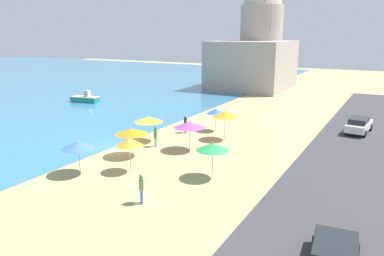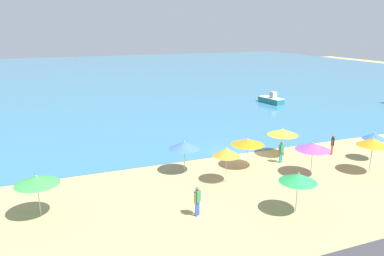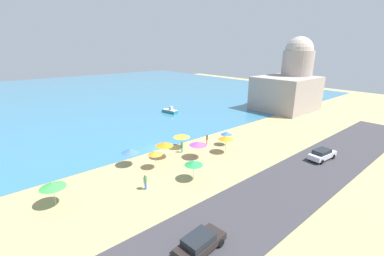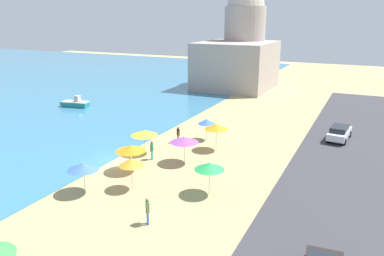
{
  "view_description": "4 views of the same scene",
  "coord_description": "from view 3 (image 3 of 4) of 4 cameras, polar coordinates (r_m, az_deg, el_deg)",
  "views": [
    {
      "loc": [
        -22.63,
        -20.03,
        9.19
      ],
      "look_at": [
        2.66,
        -5.98,
        1.79
      ],
      "focal_mm": 35.0,
      "sensor_mm": 36.0,
      "label": 1
    },
    {
      "loc": [
        -14.57,
        -25.7,
        10.18
      ],
      "look_at": [
        -3.22,
        2.75,
        1.83
      ],
      "focal_mm": 35.0,
      "sensor_mm": 36.0,
      "label": 2
    },
    {
      "loc": [
        -19.27,
        -30.01,
        14.62
      ],
      "look_at": [
        7.05,
        0.86,
        1.71
      ],
      "focal_mm": 24.0,
      "sensor_mm": 36.0,
      "label": 3
    },
    {
      "loc": [
        -24.2,
        -19.47,
        12.12
      ],
      "look_at": [
        6.95,
        -4.41,
        1.7
      ],
      "focal_mm": 35.0,
      "sensor_mm": 36.0,
      "label": 4
    }
  ],
  "objects": [
    {
      "name": "bather_2",
      "position": [
        28.24,
        -10.34,
        -11.55
      ],
      "size": [
        0.5,
        0.38,
        1.74
      ],
      "color": "blue",
      "rests_on": "ground_plane"
    },
    {
      "name": "beach_umbrella_2",
      "position": [
        38.22,
        -2.35,
        -1.7
      ],
      "size": [
        2.45,
        2.45,
        2.27
      ],
      "color": "#B2B2B7",
      "rests_on": "ground_plane"
    },
    {
      "name": "beach_umbrella_4",
      "position": [
        32.16,
        -8.2,
        -5.41
      ],
      "size": [
        1.8,
        1.8,
        2.47
      ],
      "color": "#B2B2B7",
      "rests_on": "ground_plane"
    },
    {
      "name": "bather_1",
      "position": [
        40.1,
        3.34,
        -2.38
      ],
      "size": [
        0.45,
        0.41,
        1.63
      ],
      "color": "#E74128",
      "rests_on": "ground_plane"
    },
    {
      "name": "beach_umbrella_8",
      "position": [
        33.51,
        -13.53,
        -4.95
      ],
      "size": [
        2.25,
        2.25,
        2.35
      ],
      "color": "#B2B2B7",
      "rests_on": "ground_plane"
    },
    {
      "name": "sea",
      "position": [
        88.38,
        -27.44,
        6.17
      ],
      "size": [
        150.0,
        110.0,
        0.05
      ],
      "primitive_type": "cube",
      "color": "teal",
      "rests_on": "ground_plane"
    },
    {
      "name": "beach_umbrella_7",
      "position": [
        29.15,
        0.38,
        -7.76
      ],
      "size": [
        2.11,
        2.11,
        2.43
      ],
      "color": "#B2B2B7",
      "rests_on": "ground_plane"
    },
    {
      "name": "bather_0",
      "position": [
        36.93,
        -2.26,
        -4.08
      ],
      "size": [
        0.55,
        0.32,
        1.7
      ],
      "color": "teal",
      "rests_on": "ground_plane"
    },
    {
      "name": "parked_car_1",
      "position": [
        38.78,
        26.94,
        -5.2
      ],
      "size": [
        4.44,
        2.15,
        1.45
      ],
      "color": "silver",
      "rests_on": "coastal_road"
    },
    {
      "name": "parked_car_0",
      "position": [
        20.72,
        1.75,
        -24.16
      ],
      "size": [
        4.27,
        2.21,
        1.42
      ],
      "color": "black",
      "rests_on": "coastal_road"
    },
    {
      "name": "beach_umbrella_1",
      "position": [
        34.74,
        1.37,
        -3.46
      ],
      "size": [
        2.42,
        2.42,
        2.42
      ],
      "color": "#B2B2B7",
      "rests_on": "ground_plane"
    },
    {
      "name": "skiff_nearshore",
      "position": [
        59.19,
        -4.94,
        3.8
      ],
      "size": [
        2.08,
        4.17,
        1.6
      ],
      "color": "#237E7A",
      "rests_on": "sea"
    },
    {
      "name": "beach_umbrella_0",
      "position": [
        35.11,
        -6.15,
        -3.61
      ],
      "size": [
        2.45,
        2.45,
        2.24
      ],
      "color": "#B2B2B7",
      "rests_on": "ground_plane"
    },
    {
      "name": "beach_umbrella_5",
      "position": [
        36.68,
        7.53,
        -2.13
      ],
      "size": [
        2.19,
        2.19,
        2.64
      ],
      "color": "#B2B2B7",
      "rests_on": "ground_plane"
    },
    {
      "name": "harbor_fortress",
      "position": [
        67.11,
        21.03,
        9.15
      ],
      "size": [
        14.33,
        11.93,
        16.94
      ],
      "color": "#A3958E",
      "rests_on": "ground_plane"
    },
    {
      "name": "coastal_road",
      "position": [
        26.99,
        15.35,
        -15.79
      ],
      "size": [
        80.0,
        8.0,
        0.06
      ],
      "primitive_type": "cube",
      "color": "#38363C",
      "rests_on": "ground_plane"
    },
    {
      "name": "ground_plane",
      "position": [
        38.54,
        -7.19,
        -4.79
      ],
      "size": [
        160.0,
        160.0,
        0.0
      ],
      "primitive_type": "plane",
      "color": "tan"
    },
    {
      "name": "beach_umbrella_3",
      "position": [
        28.01,
        -28.58,
        -11.13
      ],
      "size": [
        2.38,
        2.38,
        2.44
      ],
      "color": "#B2B2B7",
      "rests_on": "ground_plane"
    },
    {
      "name": "beach_umbrella_6",
      "position": [
        39.68,
        7.64,
        -1.14
      ],
      "size": [
        1.77,
        1.77,
        2.26
      ],
      "color": "#B2B2B7",
      "rests_on": "ground_plane"
    }
  ]
}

